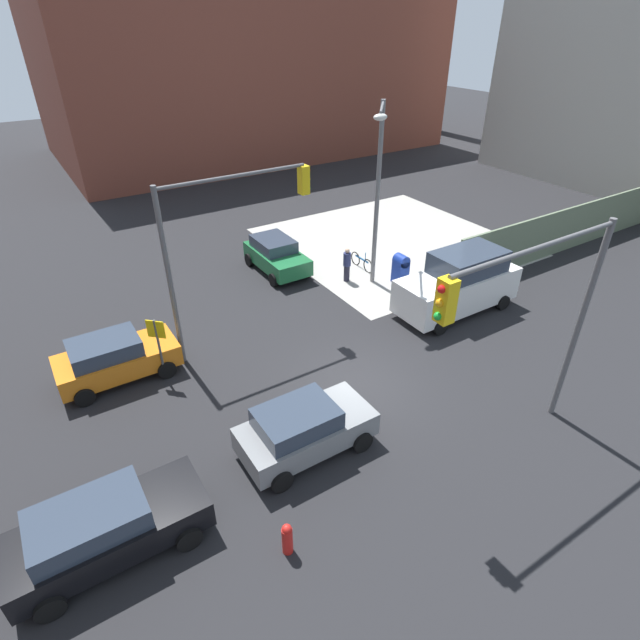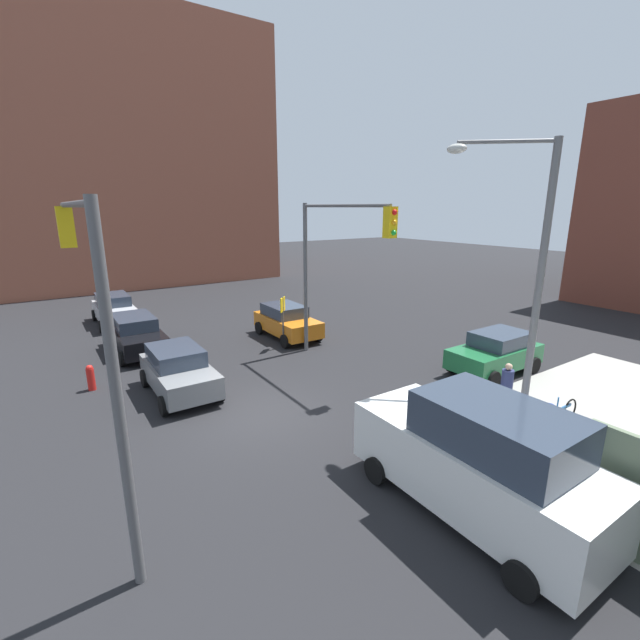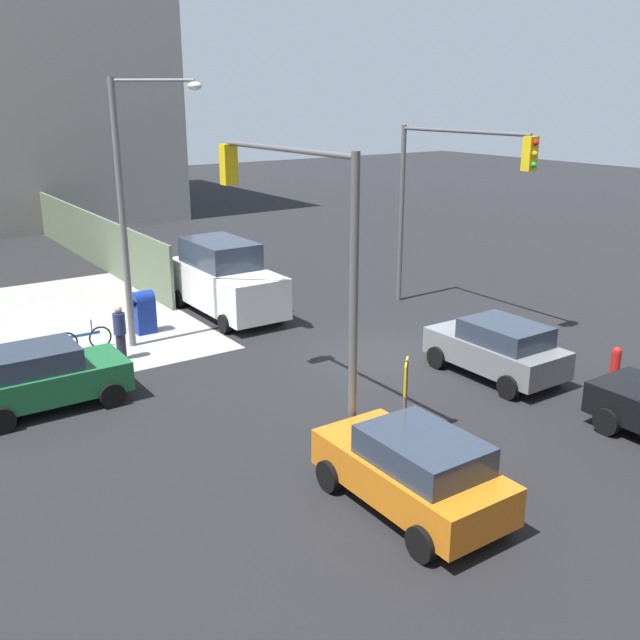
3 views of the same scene
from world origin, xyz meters
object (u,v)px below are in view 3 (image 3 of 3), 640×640
Objects in this scene: sedan_orange at (413,469)px; fire_hydrant at (616,363)px; traffic_signal_se_corner at (448,183)px; van_white_delivery at (225,279)px; bicycle_leaning_on_fence at (84,340)px; traffic_signal_nw_corner at (296,231)px; mailbox_blue at (144,311)px; coupe_green at (43,376)px; coupe_gray at (497,348)px; pedestrian_crossing at (120,332)px; street_lamp_corner at (133,195)px.

fire_hydrant is at bearing -79.01° from sedan_orange.
sedan_orange is (-8.91, 9.25, -3.82)m from traffic_signal_se_corner.
traffic_signal_se_corner is 8.42m from van_white_delivery.
bicycle_leaning_on_fence is at bearing 11.21° from sedan_orange.
traffic_signal_nw_corner is at bearing 73.10° from fire_hydrant.
mailbox_blue is 2.32m from bicycle_leaning_on_fence.
fire_hydrant is at bearing 177.60° from traffic_signal_se_corner.
fire_hydrant is at bearing -117.23° from coupe_green.
fire_hydrant is at bearing -106.90° from traffic_signal_nw_corner.
coupe_gray is at bearing 51.98° from fire_hydrant.
traffic_signal_nw_corner is 9.95m from van_white_delivery.
fire_hydrant is 0.24× the size of coupe_gray.
pedestrian_crossing is at bearing 143.13° from mailbox_blue.
pedestrian_crossing is at bearing -50.45° from coupe_green.
van_white_delivery is (1.65, -3.72, -3.42)m from street_lamp_corner.
coupe_gray is at bearing 151.12° from traffic_signal_se_corner.
traffic_signal_nw_corner is 9.41m from mailbox_blue.
fire_hydrant is (-11.20, -9.20, -0.28)m from mailbox_blue.
coupe_green is at bearing 65.67° from coupe_gray.
van_white_delivery is (0.41, -3.20, 0.52)m from mailbox_blue.
pedestrian_crossing is (9.20, 10.70, 0.37)m from fire_hydrant.
mailbox_blue is 2.50m from pedestrian_crossing.
pedestrian_crossing is (-0.76, 0.98, -3.84)m from street_lamp_corner.
van_white_delivery reaches higher than fire_hydrant.
bicycle_leaning_on_fence is at bearing -155.89° from pedestrian_crossing.
traffic_signal_nw_corner is 3.93× the size of pedestrian_crossing.
pedestrian_crossing is (7.20, 8.15, 0.01)m from coupe_gray.
street_lamp_corner is at bearing 7.94° from traffic_signal_nw_corner.
street_lamp_corner is 2.08× the size of coupe_green.
traffic_signal_nw_corner reaches higher than bicycle_leaning_on_fence.
bicycle_leaning_on_fence is (-0.60, 2.20, -0.42)m from mailbox_blue.
pedestrian_crossing is at bearing 117.15° from van_white_delivery.
sedan_orange is at bearing 167.53° from van_white_delivery.
bicycle_leaning_on_fence is (0.64, 1.68, -4.35)m from street_lamp_corner.
mailbox_blue is 0.82× the size of bicycle_leaning_on_fence.
pedestrian_crossing is at bearing 9.08° from sedan_orange.
van_white_delivery is 3.27× the size of pedestrian_crossing.
traffic_signal_se_corner reaches higher than coupe_green.
traffic_signal_nw_corner reaches higher than mailbox_blue.
fire_hydrant is at bearing -128.02° from coupe_gray.
mailbox_blue is at bearing 1.10° from sedan_orange.
mailbox_blue is at bearing 67.01° from traffic_signal_se_corner.
coupe_green is (4.28, 4.75, -3.80)m from traffic_signal_nw_corner.
traffic_signal_se_corner is 7.04m from coupe_gray.
pedestrian_crossing is at bearing 48.52° from coupe_gray.
traffic_signal_nw_corner is at bearing -3.29° from sedan_orange.
mailbox_blue is at bearing -22.74° from street_lamp_corner.
traffic_signal_se_corner is at bearing 77.19° from pedestrian_crossing.
pedestrian_crossing is (-2.41, 4.70, -0.42)m from van_white_delivery.
sedan_orange is 1.02× the size of coupe_gray.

